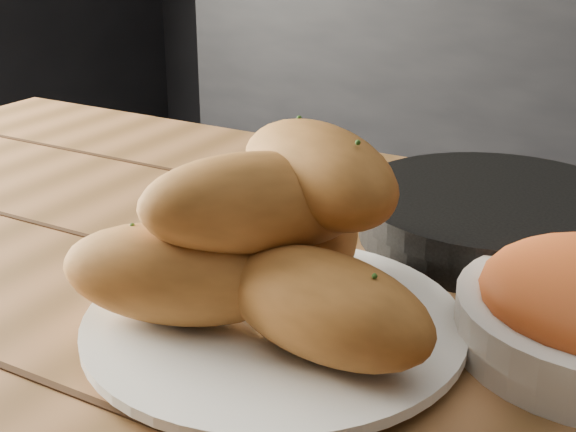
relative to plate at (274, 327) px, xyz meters
The scene contains 3 objects.
plate is the anchor object (origin of this frame).
bread_rolls 0.07m from the plate, 117.07° to the left, with size 0.29×0.24×0.14m.
skillet 0.28m from the plate, 71.66° to the left, with size 0.39×0.26×0.05m.
Camera 1 is at (-0.01, -0.49, 1.05)m, focal length 50.00 mm.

